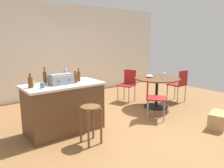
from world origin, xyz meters
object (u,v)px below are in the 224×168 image
Objects in this scene: kitchen_island at (64,107)px; bottle_4 at (65,75)px; bottle_3 at (75,78)px; toolbox at (61,79)px; cup_1 at (73,78)px; wooden_stool at (91,116)px; dining_table at (157,85)px; cardboard_box at (218,120)px; folding_chair_left at (128,83)px; wine_glass at (164,74)px; serving_bowl at (149,76)px; cup_0 at (43,85)px; folding_chair_far at (179,83)px; bottle_1 at (79,76)px; cup_2 at (32,84)px; folding_chair_near at (153,96)px; bottle_0 at (30,82)px; bottle_2 at (45,78)px.

kitchen_island is 4.48× the size of bottle_4.
bottle_3 reaches higher than kitchen_island.
toolbox is 3.24× the size of cup_1.
dining_table is at bearing 15.82° from wooden_stool.
dining_table reaches higher than cardboard_box.
folding_chair_left is at bearing 15.29° from bottle_4.
dining_table is 0.33m from wine_glass.
wine_glass is 0.37m from serving_bowl.
cup_0 is at bearing -161.39° from folding_chair_left.
folding_chair_far is 3.00m from bottle_1.
toolbox is 0.40m from cup_0.
bottle_4 is 2.65× the size of cup_2.
toolbox is at bearing -13.67° from cup_2.
folding_chair_near reaches higher than cardboard_box.
bottle_3 is at bearing -16.15° from toolbox.
serving_bowl is at bearing 4.34° from bottle_3.
folding_chair_near is at bearing 5.64° from wooden_stool.
cup_2 is (0.07, 0.11, -0.05)m from bottle_0.
folding_chair_far is at bearing -13.64° from serving_bowl.
bottle_2 is 2.88m from wine_glass.
bottle_2 is at bearing -176.80° from cup_1.
folding_chair_left is at bearing 14.58° from bottle_2.
bottle_2 is 2.53× the size of cup_1.
serving_bowl is at bearing 2.36° from kitchen_island.
bottle_0 is 0.86m from cup_1.
bottle_1 is at bearing -6.18° from cup_2.
wine_glass is at bearing -1.68° from cup_0.
kitchen_island is at bearing -150.66° from cup_1.
wooden_stool is 2.41× the size of bottle_1.
folding_chair_near is at bearing -155.40° from wine_glass.
wooden_stool is at bearing -78.30° from toolbox.
cup_1 is at bearing 154.43° from folding_chair_near.
kitchen_island reaches higher than dining_table.
bottle_4 is 2.55× the size of cup_1.
bottle_4 reaches higher than wine_glass.
bottle_2 is at bearing -168.99° from bottle_4.
kitchen_island is at bearing -24.48° from bottle_2.
folding_chair_far is 7.05× the size of cup_1.
cup_1 is 0.69× the size of serving_bowl.
toolbox reaches higher than folding_chair_far.
cardboard_box is (2.07, -1.72, -0.85)m from bottle_1.
bottle_3 reaches higher than dining_table.
serving_bowl is (2.04, 0.07, -0.22)m from bottle_1.
cup_2 is at bearing 179.55° from serving_bowl.
kitchen_island is at bearing 162.48° from folding_chair_near.
bottle_4 reaches higher than cardboard_box.
folding_chair_near is at bearing -17.52° from kitchen_island.
folding_chair_left is 7.83× the size of cup_0.
bottle_2 reaches higher than folding_chair_far.
folding_chair_near is (-0.70, -0.51, -0.07)m from dining_table.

